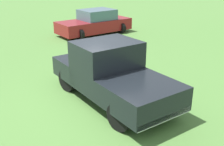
% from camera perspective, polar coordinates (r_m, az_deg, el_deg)
% --- Properties ---
extents(ground_plane, '(80.00, 80.00, 0.00)m').
position_cam_1_polar(ground_plane, '(8.41, -3.95, -5.60)').
color(ground_plane, '#54843D').
extents(pickup_truck, '(4.71, 2.55, 1.79)m').
position_cam_1_polar(pickup_truck, '(8.06, -0.47, 0.32)').
color(pickup_truck, black).
rests_on(pickup_truck, ground_plane).
extents(sedan_far, '(2.58, 4.69, 1.47)m').
position_cam_1_polar(sedan_far, '(16.79, -3.62, 10.44)').
color(sedan_far, black).
rests_on(sedan_far, ground_plane).
extents(traffic_cone, '(0.32, 0.32, 0.55)m').
position_cam_1_polar(traffic_cone, '(12.03, -7.38, 4.04)').
color(traffic_cone, orange).
rests_on(traffic_cone, ground_plane).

